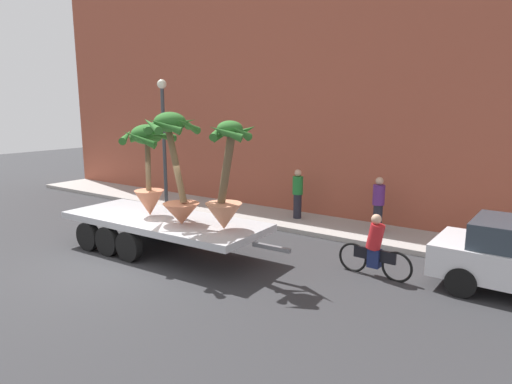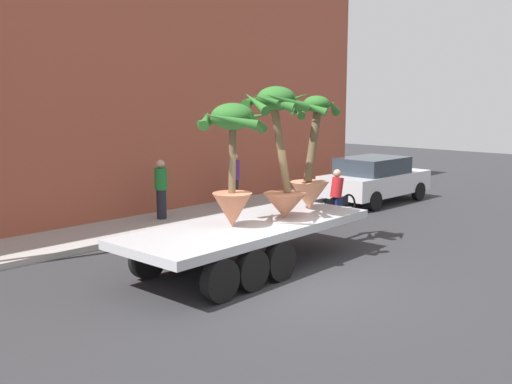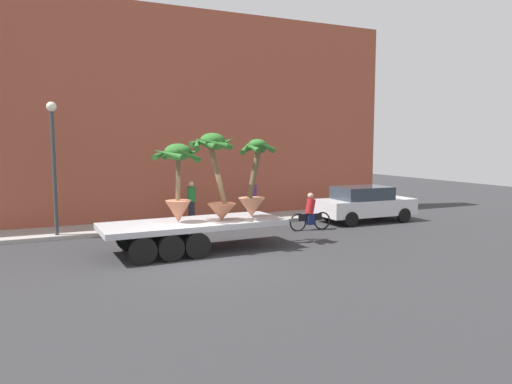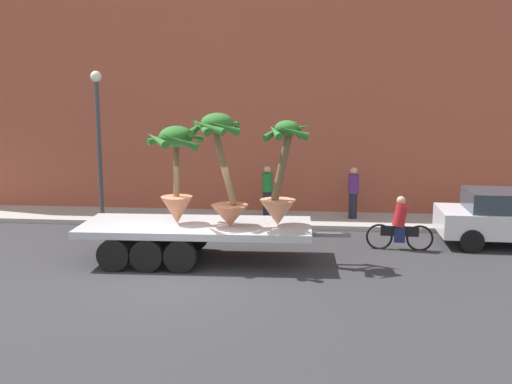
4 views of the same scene
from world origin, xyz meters
name	(u,v)px [view 1 (image 1 of 4)]	position (x,y,z in m)	size (l,w,h in m)	color
ground_plane	(120,265)	(0.00, 0.00, 0.00)	(60.00, 60.00, 0.00)	#2D2D30
sidewalk	(257,215)	(0.00, 6.10, 0.07)	(24.00, 2.20, 0.15)	#A39E99
building_facade	(282,87)	(0.00, 7.80, 4.69)	(24.00, 1.20, 9.38)	#9E4C38
flatbed_trailer	(156,224)	(-0.10, 1.36, 0.76)	(6.95, 2.43, 0.98)	#B7BABF
potted_palm_rear	(148,165)	(-0.32, 1.36, 2.39)	(1.52, 1.66, 2.52)	#B26647
potted_palm_middle	(175,165)	(0.91, 1.16, 2.52)	(1.49, 1.46, 2.86)	#B26647
potted_palm_front	(226,185)	(2.35, 1.42, 2.09)	(1.29, 1.28, 2.67)	tan
cyclist	(375,249)	(5.57, 2.98, 0.67)	(1.84, 0.36, 1.54)	black
pedestrian_near_gate	(298,193)	(1.60, 6.27, 1.04)	(0.36, 0.36, 1.71)	black
pedestrian_far_left	(378,203)	(4.48, 6.22, 1.04)	(0.36, 0.36, 1.71)	black
street_lamp	(163,126)	(-3.82, 5.30, 3.23)	(0.36, 0.36, 4.83)	#383D42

